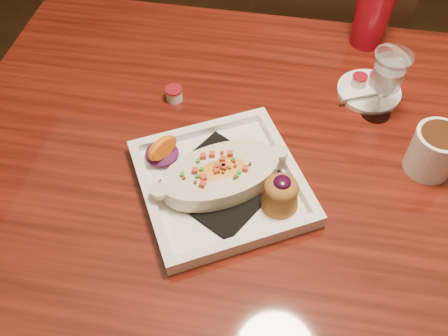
% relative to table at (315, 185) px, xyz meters
% --- Properties ---
extents(floor, '(7.00, 7.00, 0.00)m').
position_rel_table_xyz_m(floor, '(0.00, 0.00, -0.65)').
color(floor, black).
rests_on(floor, ground).
extents(table, '(1.50, 0.90, 0.75)m').
position_rel_table_xyz_m(table, '(0.00, 0.00, 0.00)').
color(table, maroon).
rests_on(table, floor).
extents(chair_far, '(0.42, 0.42, 0.93)m').
position_rel_table_xyz_m(chair_far, '(-0.00, 0.63, -0.15)').
color(chair_far, black).
rests_on(chair_far, floor).
extents(plate, '(0.39, 0.39, 0.08)m').
position_rel_table_xyz_m(plate, '(-0.17, -0.11, 0.12)').
color(plate, white).
rests_on(plate, table).
extents(coffee_mug, '(0.13, 0.09, 0.09)m').
position_rel_table_xyz_m(coffee_mug, '(0.20, 0.01, 0.15)').
color(coffee_mug, white).
rests_on(coffee_mug, table).
extents(goblet, '(0.07, 0.07, 0.15)m').
position_rel_table_xyz_m(goblet, '(0.10, 0.14, 0.20)').
color(goblet, silver).
rests_on(goblet, table).
extents(saucer, '(0.14, 0.14, 0.09)m').
position_rel_table_xyz_m(saucer, '(0.09, 0.20, 0.11)').
color(saucer, white).
rests_on(saucer, table).
extents(creamer_loose, '(0.04, 0.04, 0.03)m').
position_rel_table_xyz_m(creamer_loose, '(-0.32, 0.10, 0.11)').
color(creamer_loose, silver).
rests_on(creamer_loose, table).
extents(red_tumbler, '(0.09, 0.09, 0.15)m').
position_rel_table_xyz_m(red_tumbler, '(0.08, 0.38, 0.17)').
color(red_tumbler, '#9F0B19').
rests_on(red_tumbler, table).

